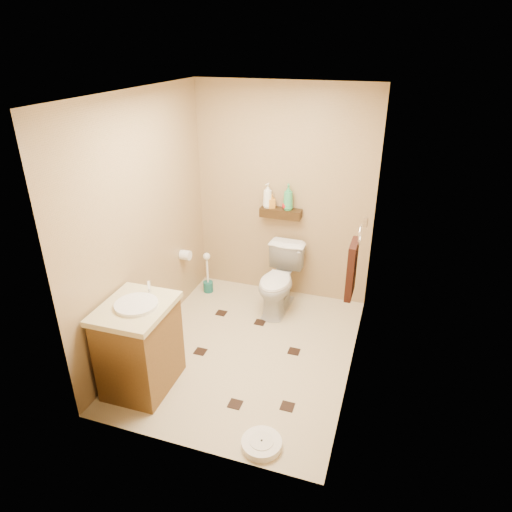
% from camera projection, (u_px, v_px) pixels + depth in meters
% --- Properties ---
extents(ground, '(2.50, 2.50, 0.00)m').
position_uv_depth(ground, '(247.00, 350.00, 4.48)').
color(ground, '#C0B38D').
rests_on(ground, ground).
extents(wall_back, '(2.00, 0.04, 2.40)m').
position_uv_depth(wall_back, '(283.00, 195.00, 5.03)').
color(wall_back, tan).
rests_on(wall_back, ground).
extents(wall_front, '(2.00, 0.04, 2.40)m').
position_uv_depth(wall_front, '(180.00, 313.00, 2.89)').
color(wall_front, tan).
rests_on(wall_front, ground).
extents(wall_left, '(0.04, 2.50, 2.40)m').
position_uv_depth(wall_left, '(144.00, 225.00, 4.24)').
color(wall_left, tan).
rests_on(wall_left, ground).
extents(wall_right, '(0.04, 2.50, 2.40)m').
position_uv_depth(wall_right, '(362.00, 254.00, 3.68)').
color(wall_right, tan).
rests_on(wall_right, ground).
extents(ceiling, '(2.00, 2.50, 0.02)m').
position_uv_depth(ceiling, '(244.00, 92.00, 3.44)').
color(ceiling, silver).
rests_on(ceiling, wall_back).
extents(wall_shelf, '(0.46, 0.14, 0.10)m').
position_uv_depth(wall_shelf, '(281.00, 213.00, 5.04)').
color(wall_shelf, '#3D2810').
rests_on(wall_shelf, wall_back).
extents(floor_accents, '(1.17, 1.37, 0.01)m').
position_uv_depth(floor_accents, '(249.00, 354.00, 4.42)').
color(floor_accents, black).
rests_on(floor_accents, ground).
extents(toilet, '(0.43, 0.72, 0.72)m').
position_uv_depth(toilet, '(279.00, 281.00, 5.01)').
color(toilet, white).
rests_on(toilet, ground).
extents(vanity, '(0.56, 0.67, 0.94)m').
position_uv_depth(vanity, '(140.00, 345.00, 3.87)').
color(vanity, brown).
rests_on(vanity, ground).
extents(bathroom_scale, '(0.32, 0.32, 0.06)m').
position_uv_depth(bathroom_scale, '(262.00, 444.00, 3.41)').
color(bathroom_scale, white).
rests_on(bathroom_scale, ground).
extents(toilet_brush, '(0.12, 0.12, 0.51)m').
position_uv_depth(toilet_brush, '(208.00, 278.00, 5.44)').
color(toilet_brush, '#186059').
rests_on(toilet_brush, ground).
extents(towel_ring, '(0.12, 0.30, 0.76)m').
position_uv_depth(towel_ring, '(352.00, 267.00, 4.03)').
color(towel_ring, silver).
rests_on(towel_ring, wall_right).
extents(toilet_paper, '(0.12, 0.11, 0.12)m').
position_uv_depth(toilet_paper, '(185.00, 255.00, 5.04)').
color(toilet_paper, white).
rests_on(toilet_paper, wall_left).
extents(bottle_a, '(0.13, 0.13, 0.27)m').
position_uv_depth(bottle_a, '(268.00, 196.00, 5.00)').
color(bottle_a, white).
rests_on(bottle_a, wall_shelf).
extents(bottle_b, '(0.10, 0.10, 0.16)m').
position_uv_depth(bottle_b, '(272.00, 201.00, 5.01)').
color(bottle_b, orange).
rests_on(bottle_b, wall_shelf).
extents(bottle_c, '(0.14, 0.14, 0.13)m').
position_uv_depth(bottle_c, '(287.00, 204.00, 4.97)').
color(bottle_c, red).
rests_on(bottle_c, wall_shelf).
extents(bottle_d, '(0.14, 0.14, 0.28)m').
position_uv_depth(bottle_d, '(288.00, 197.00, 4.93)').
color(bottle_d, '#38A866').
rests_on(bottle_d, wall_shelf).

